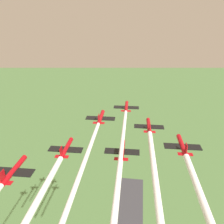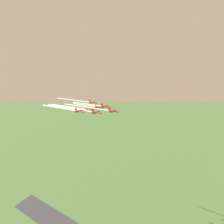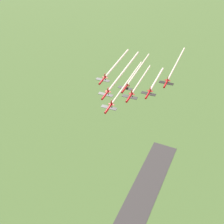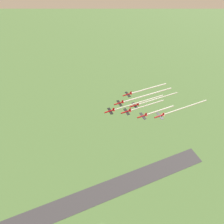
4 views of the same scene
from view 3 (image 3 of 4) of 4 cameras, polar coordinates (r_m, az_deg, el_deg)
The scene contains 14 objects.
jet_0 at distance 167.61m, azimuth -0.58°, elevation 0.79°, with size 9.46×9.18×3.18m.
jet_1 at distance 174.40m, azimuth 3.23°, elevation 2.75°, with size 9.46×9.18×3.18m.
jet_2 at distance 179.97m, azimuth -1.18°, elevation 3.20°, with size 9.46×9.18×3.18m.
jet_3 at distance 184.60m, azimuth 6.65°, elevation 3.32°, with size 9.46×9.18×3.18m.
jet_4 at distance 188.05m, azimuth 2.39°, elevation 4.37°, with size 9.46×9.18×3.18m.
jet_5 at distance 191.48m, azimuth -1.72°, elevation 5.87°, with size 9.46×9.18×3.18m.
jet_6 at distance 192.45m, azimuth 9.88°, elevation 5.22°, with size 9.46×9.18×3.18m.
smoke_trail_0 at distance 191.03m, azimuth 2.96°, elevation 5.70°, with size 49.60×15.74×1.01m.
smoke_trail_1 at distance 191.89m, azimuth 5.45°, elevation 6.09°, with size 33.43×10.84×0.95m.
smoke_trail_2 at distance 205.10m, azimuth 2.37°, elevation 7.73°, with size 52.68×16.91×1.29m.
smoke_trail_3 at distance 200.04m, azimuth 8.24°, elevation 6.04°, with size 27.85×9.48×1.30m.
smoke_trail_4 at distance 209.85m, azimuth 4.97°, elevation 7.96°, with size 43.01×13.78×1.03m.
smoke_trail_5 at distance 211.39m, azimuth 1.04°, elevation 9.06°, with size 39.52×12.98×1.32m.
smoke_trail_6 at distance 216.94m, azimuth 11.78°, elevation 8.82°, with size 46.51×14.86×1.07m.
Camera 3 is at (-86.48, -40.07, 269.16)m, focal length 50.00 mm.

